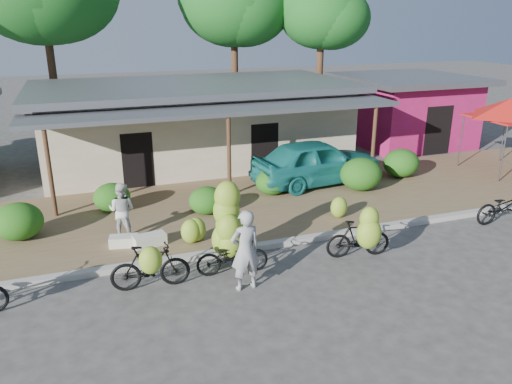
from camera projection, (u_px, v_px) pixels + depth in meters
ground at (305, 281)px, 11.78m from camera, size 100.00×100.00×0.00m
sidewalk at (240, 207)px, 16.20m from camera, size 60.00×6.00×0.12m
curb at (274, 244)px, 13.54m from camera, size 60.00×0.25×0.15m
shop_main at (196, 123)px, 20.92m from camera, size 13.00×8.50×3.35m
shop_pink at (406, 109)px, 24.34m from camera, size 6.00×6.00×3.25m
tree_center_right at (230, 1)px, 25.39m from camera, size 5.53×5.43×8.75m
tree_near_right at (317, 12)px, 25.06m from camera, size 4.49×4.31×7.83m
hedge_0 at (18, 221)px, 13.58m from camera, size 1.33×1.19×1.03m
hedge_1 at (112, 197)px, 15.62m from camera, size 1.15×1.03×0.89m
hedge_2 at (207, 201)px, 15.38m from camera, size 1.11×1.00×0.87m
hedge_3 at (272, 182)px, 17.08m from camera, size 1.12×1.01×0.87m
hedge_4 at (361, 174)px, 17.47m from camera, size 1.49×1.34×1.16m
hedge_5 at (401, 163)px, 18.96m from camera, size 1.38×1.24×1.07m
red_canopy at (509, 108)px, 19.07m from camera, size 3.50×3.50×2.86m
bike_left at (150, 266)px, 11.23m from camera, size 1.84×1.19×1.34m
bike_center at (229, 235)px, 12.14m from camera, size 1.81×1.27×2.19m
bike_right at (362, 235)px, 12.60m from camera, size 1.76×1.30×1.61m
bike_far_right at (505, 206)px, 15.00m from camera, size 2.01×0.75×1.04m
loose_banana_a at (191, 231)px, 13.40m from camera, size 0.55×0.46×0.68m
loose_banana_b at (196, 229)px, 13.51m from camera, size 0.54×0.46×0.68m
loose_banana_c at (339, 207)px, 15.13m from camera, size 0.53×0.45×0.66m
sack_near at (150, 240)px, 13.32m from camera, size 0.91×0.55×0.30m
sack_far at (124, 241)px, 13.29m from camera, size 0.81×0.52×0.28m
vendor at (245, 250)px, 11.17m from camera, size 0.74×0.52×1.92m
bystander at (122, 210)px, 13.65m from camera, size 0.96×0.89×1.57m
teal_van at (317, 162)px, 18.10m from camera, size 5.03×2.44×1.65m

